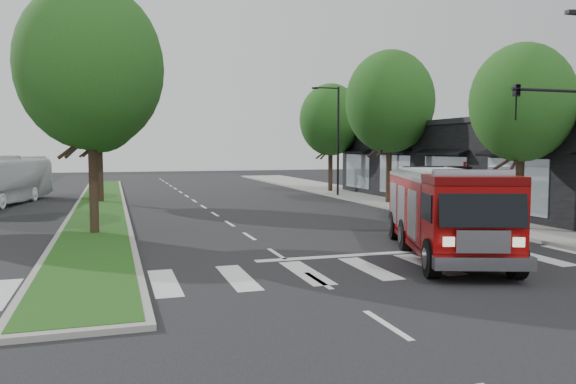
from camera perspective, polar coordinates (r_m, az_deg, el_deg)
name	(u,v)px	position (r m, az deg, el deg)	size (l,w,h in m)	color
ground	(277,254)	(19.12, -1.15, -6.33)	(140.00, 140.00, 0.00)	black
sidewalk_right	(437,209)	(33.37, 14.86, -1.70)	(5.00, 80.00, 0.15)	gray
median	(101,205)	(36.21, -18.51, -1.30)	(3.00, 50.00, 0.15)	gray
storefront_row	(503,166)	(35.81, 21.04, 2.45)	(8.00, 30.00, 5.00)	black
bus_shelter	(435,177)	(30.96, 14.72, 1.47)	(3.20, 1.60, 2.61)	black
tree_right_near	(522,103)	(26.18, 22.69, 8.35)	(4.40, 4.40, 8.05)	black
tree_right_mid	(390,102)	(36.26, 10.30, 9.01)	(5.60, 5.60, 9.72)	black
tree_right_far	(331,120)	(45.30, 4.35, 7.33)	(5.00, 5.00, 8.73)	black
tree_median_near	(90,67)	(24.26, -19.44, 11.87)	(5.80, 5.80, 10.16)	black
tree_median_far	(98,102)	(38.15, -18.70, 8.62)	(5.60, 5.60, 9.72)	black
streetlight_right_far	(336,136)	(41.12, 4.92, 5.72)	(2.11, 0.20, 8.00)	black
fire_engine	(445,213)	(19.42, 15.67, -2.04)	(5.28, 9.00, 3.00)	#550404
city_bus	(1,180)	(39.98, -27.11, 1.08)	(2.61, 11.16, 3.11)	white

